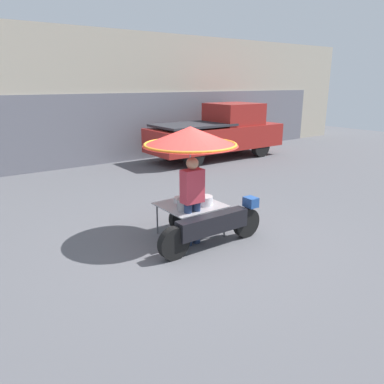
% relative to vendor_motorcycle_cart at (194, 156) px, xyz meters
% --- Properties ---
extents(ground_plane, '(36.00, 36.00, 0.00)m').
position_rel_vendor_motorcycle_cart_xyz_m(ground_plane, '(-0.07, -0.20, -1.53)').
color(ground_plane, '#56565B').
extents(shopfront_building, '(28.00, 2.06, 4.48)m').
position_rel_vendor_motorcycle_cart_xyz_m(shopfront_building, '(-0.07, 8.12, 0.70)').
color(shopfront_building, '#B2A893').
rests_on(shopfront_building, ground).
extents(vendor_motorcycle_cart, '(2.14, 1.69, 2.03)m').
position_rel_vendor_motorcycle_cart_xyz_m(vendor_motorcycle_cart, '(0.00, 0.00, 0.00)').
color(vendor_motorcycle_cart, black).
rests_on(vendor_motorcycle_cart, ground).
extents(vendor_person, '(0.38, 0.22, 1.56)m').
position_rel_vendor_motorcycle_cart_xyz_m(vendor_person, '(-0.21, -0.26, -0.65)').
color(vendor_person, navy).
rests_on(vendor_person, ground).
extents(pickup_truck, '(5.29, 1.82, 2.01)m').
position_rel_vendor_motorcycle_cart_xyz_m(pickup_truck, '(5.21, 5.58, -0.56)').
color(pickup_truck, black).
rests_on(pickup_truck, ground).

